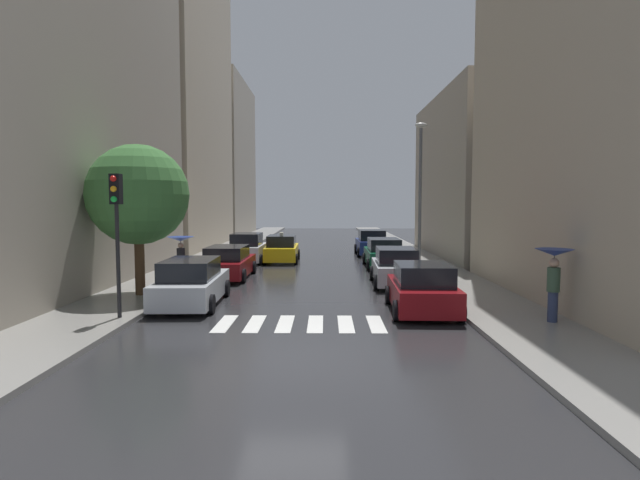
# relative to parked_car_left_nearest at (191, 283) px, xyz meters

# --- Properties ---
(ground_plane) EXTENTS (28.00, 72.00, 0.04)m
(ground_plane) POSITION_rel_parked_car_left_nearest_xyz_m (3.97, 17.81, -0.79)
(ground_plane) COLOR #272729
(sidewalk_left) EXTENTS (3.00, 72.00, 0.15)m
(sidewalk_left) POSITION_rel_parked_car_left_nearest_xyz_m (-2.53, 17.81, -0.69)
(sidewalk_left) COLOR gray
(sidewalk_left) RESTS_ON ground
(sidewalk_right) EXTENTS (3.00, 72.00, 0.15)m
(sidewalk_right) POSITION_rel_parked_car_left_nearest_xyz_m (10.47, 17.81, -0.69)
(sidewalk_right) COLOR gray
(sidewalk_right) RESTS_ON ground
(crosswalk_stripes) EXTENTS (4.95, 2.20, 0.01)m
(crosswalk_stripes) POSITION_rel_parked_car_left_nearest_xyz_m (3.97, -2.80, -0.76)
(crosswalk_stripes) COLOR silver
(crosswalk_stripes) RESTS_ON ground
(building_left_mid) EXTENTS (6.00, 15.69, 22.41)m
(building_left_mid) POSITION_rel_parked_car_left_nearest_xyz_m (-7.03, 22.43, 10.44)
(building_left_mid) COLOR #B2A38C
(building_left_mid) RESTS_ON ground
(building_left_far) EXTENTS (6.00, 14.76, 16.70)m
(building_left_far) POSITION_rel_parked_car_left_nearest_xyz_m (-7.03, 38.72, 7.58)
(building_left_far) COLOR #9E9384
(building_left_far) RESTS_ON ground
(building_right_mid) EXTENTS (6.00, 14.80, 10.58)m
(building_right_mid) POSITION_rel_parked_car_left_nearest_xyz_m (14.97, 16.27, 4.52)
(building_right_mid) COLOR #9E9384
(building_right_mid) RESTS_ON ground
(parked_car_left_nearest) EXTENTS (2.25, 4.77, 1.64)m
(parked_car_left_nearest) POSITION_rel_parked_car_left_nearest_xyz_m (0.00, 0.00, 0.00)
(parked_car_left_nearest) COLOR #B2B7BF
(parked_car_left_nearest) RESTS_ON ground
(parked_car_left_second) EXTENTS (2.20, 4.74, 1.54)m
(parked_car_left_second) POSITION_rel_parked_car_left_nearest_xyz_m (0.06, 6.40, -0.04)
(parked_car_left_second) COLOR maroon
(parked_car_left_second) RESTS_ON ground
(parked_car_left_third) EXTENTS (2.13, 4.07, 1.78)m
(parked_car_left_third) POSITION_rel_parked_car_left_nearest_xyz_m (0.01, 12.73, 0.06)
(parked_car_left_third) COLOR silver
(parked_car_left_third) RESTS_ON ground
(parked_car_right_nearest) EXTENTS (2.26, 4.12, 1.62)m
(parked_car_right_nearest) POSITION_rel_parked_car_left_nearest_xyz_m (7.90, -1.13, -0.01)
(parked_car_right_nearest) COLOR maroon
(parked_car_right_nearest) RESTS_ON ground
(parked_car_right_second) EXTENTS (2.18, 4.30, 1.64)m
(parked_car_right_second) POSITION_rel_parked_car_left_nearest_xyz_m (7.79, 4.45, -0.00)
(parked_car_right_second) COLOR #B2B7BF
(parked_car_right_second) RESTS_ON ground
(parked_car_right_third) EXTENTS (2.10, 4.52, 1.62)m
(parked_car_right_third) POSITION_rel_parked_car_left_nearest_xyz_m (7.96, 10.60, -0.01)
(parked_car_right_third) COLOR #0C4C2D
(parked_car_right_third) RESTS_ON ground
(parked_car_right_fourth) EXTENTS (2.17, 4.27, 1.74)m
(parked_car_right_fourth) POSITION_rel_parked_car_left_nearest_xyz_m (7.88, 17.27, 0.04)
(parked_car_right_fourth) COLOR navy
(parked_car_right_fourth) RESTS_ON ground
(taxi_midroad) EXTENTS (2.11, 4.32, 1.81)m
(taxi_midroad) POSITION_rel_parked_car_left_nearest_xyz_m (2.05, 13.16, -0.01)
(taxi_midroad) COLOR yellow
(taxi_midroad) RESTS_ON ground
(pedestrian_foreground) EXTENTS (1.07, 1.07, 2.12)m
(pedestrian_foreground) POSITION_rel_parked_car_left_nearest_xyz_m (11.30, -3.06, 0.95)
(pedestrian_foreground) COLOR navy
(pedestrian_foreground) RESTS_ON sidewalk_right
(pedestrian_near_tree) EXTENTS (1.18, 1.18, 1.93)m
(pedestrian_near_tree) POSITION_rel_parked_car_left_nearest_xyz_m (-1.76, 4.88, 0.87)
(pedestrian_near_tree) COLOR brown
(pedestrian_near_tree) RESTS_ON sidewalk_left
(street_tree_left) EXTENTS (3.72, 3.72, 5.61)m
(street_tree_left) POSITION_rel_parked_car_left_nearest_xyz_m (-2.24, 1.17, 3.12)
(street_tree_left) COLOR #513823
(street_tree_left) RESTS_ON sidewalk_left
(traffic_light_left_corner) EXTENTS (0.30, 0.42, 4.30)m
(traffic_light_left_corner) POSITION_rel_parked_car_left_nearest_xyz_m (-1.48, -2.68, 2.52)
(traffic_light_left_corner) COLOR black
(traffic_light_left_corner) RESTS_ON sidewalk_left
(lamp_post_right) EXTENTS (0.60, 0.28, 7.47)m
(lamp_post_right) POSITION_rel_parked_car_left_nearest_xyz_m (9.52, 8.30, 3.65)
(lamp_post_right) COLOR #595B60
(lamp_post_right) RESTS_ON sidewalk_right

